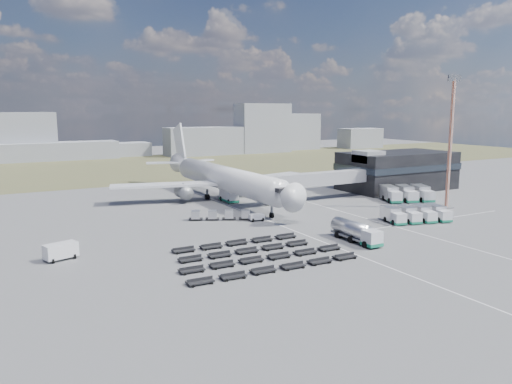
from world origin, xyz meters
TOP-DOWN VIEW (x-y plane):
  - ground at (0.00, 0.00)m, footprint 420.00×420.00m
  - grass_strip at (0.00, 110.00)m, footprint 420.00×90.00m
  - lane_markings at (9.77, 3.00)m, footprint 47.12×110.00m
  - terminal at (47.77, 23.96)m, footprint 30.40×16.40m
  - jet_bridge at (15.90, 20.42)m, footprint 30.30×3.80m
  - airliner at (0.00, 32.38)m, footprint 51.59×64.53m
  - skyline at (-30.14, 148.46)m, footprint 319.14×26.36m
  - fuel_tanker at (2.77, -13.28)m, footprint 2.70×10.27m
  - pushback_tug at (-4.00, 8.00)m, footprint 3.09×2.04m
  - utility_van at (-40.76, -0.70)m, footprint 4.97×3.35m
  - catering_truck at (0.08, 28.82)m, footprint 2.75×6.24m
  - service_trucks_near at (22.76, -6.98)m, footprint 13.17×9.39m
  - service_trucks_far at (37.32, 9.78)m, footprint 12.72×11.31m
  - uld_row at (-9.79, 11.94)m, footprint 11.86×6.65m
  - baggage_dollies at (-15.84, -13.06)m, footprint 26.94×16.15m
  - floodlight_mast at (38.43, -0.87)m, footprint 2.68×2.20m

SIDE VIEW (x-z plane):
  - ground at x=0.00m, z-range 0.00..0.00m
  - grass_strip at x=0.00m, z-range 0.00..0.01m
  - lane_markings at x=9.77m, z-range 0.00..0.01m
  - baggage_dollies at x=-15.84m, z-range 0.00..0.81m
  - pushback_tug at x=-4.00m, z-range 0.00..1.34m
  - uld_row at x=-9.79m, z-range 0.17..1.88m
  - utility_van at x=-40.76m, z-range 0.00..2.41m
  - service_trucks_near at x=22.76m, z-range 0.11..2.76m
  - catering_truck at x=0.08m, z-range 0.03..2.86m
  - fuel_tanker at x=2.77m, z-range 0.00..3.31m
  - service_trucks_far at x=37.32m, z-range 0.14..3.33m
  - jet_bridge at x=15.90m, z-range 1.53..8.58m
  - terminal at x=47.77m, z-range -0.25..10.75m
  - airliner at x=0.00m, z-range -3.52..14.10m
  - skyline at x=-30.14m, z-range -3.13..20.99m
  - floodlight_mast at x=38.43m, z-range 0.03..28.46m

